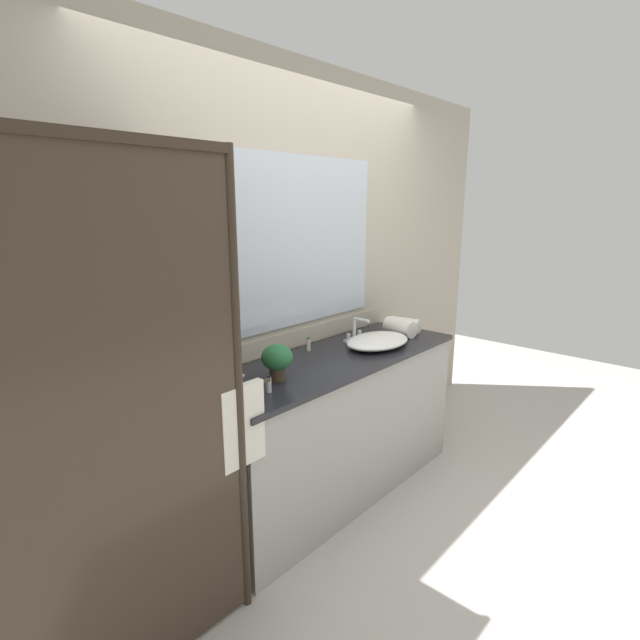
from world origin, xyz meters
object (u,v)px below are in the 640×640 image
object	(u,v)px
potted_plant	(277,359)
amenity_bottle_conditioner	(308,344)
faucet	(355,333)
amenity_bottle_shampoo	(235,392)
sink_basin	(378,341)
soap_dish	(233,375)
rolled_towel_near_edge	(405,325)
rolled_towel_middle	(400,327)
amenity_bottle_lotion	(269,384)

from	to	relation	value
potted_plant	amenity_bottle_conditioner	xyz separation A→B (m)	(0.48, 0.23, -0.07)
faucet	amenity_bottle_conditioner	bearing A→B (deg)	167.83
potted_plant	amenity_bottle_shampoo	xyz separation A→B (m)	(-0.31, -0.04, -0.08)
sink_basin	soap_dish	world-z (taller)	sink_basin
rolled_towel_near_edge	rolled_towel_middle	size ratio (longest dim) A/B	0.95
soap_dish	amenity_bottle_shampoo	world-z (taller)	amenity_bottle_shampoo
amenity_bottle_conditioner	rolled_towel_near_edge	distance (m)	0.81
amenity_bottle_lotion	rolled_towel_near_edge	distance (m)	1.41
soap_dish	amenity_bottle_conditioner	distance (m)	0.61
soap_dish	amenity_bottle_lotion	bearing A→B (deg)	-91.62
rolled_towel_middle	amenity_bottle_shampoo	bearing A→B (deg)	-178.28
soap_dish	amenity_bottle_shampoo	size ratio (longest dim) A/B	1.33
sink_basin	amenity_bottle_shampoo	world-z (taller)	amenity_bottle_shampoo
potted_plant	amenity_bottle_lotion	distance (m)	0.18
amenity_bottle_conditioner	rolled_towel_near_edge	xyz separation A→B (m)	(0.79, -0.19, 0.01)
potted_plant	amenity_bottle_shampoo	size ratio (longest dim) A/B	2.52
potted_plant	rolled_towel_near_edge	size ratio (longest dim) A/B	0.90
sink_basin	amenity_bottle_conditioner	size ratio (longest dim) A/B	5.50
potted_plant	rolled_towel_middle	bearing A→B (deg)	0.29
sink_basin	amenity_bottle_shampoo	size ratio (longest dim) A/B	6.31
amenity_bottle_shampoo	soap_dish	bearing A→B (deg)	53.60
potted_plant	amenity_bottle_conditioner	distance (m)	0.53
amenity_bottle_lotion	amenity_bottle_shampoo	bearing A→B (deg)	162.22
amenity_bottle_shampoo	amenity_bottle_lotion	world-z (taller)	amenity_bottle_lotion
faucet	amenity_bottle_shampoo	world-z (taller)	faucet
faucet	potted_plant	distance (m)	0.86
potted_plant	faucet	bearing A→B (deg)	10.09
sink_basin	amenity_bottle_lotion	size ratio (longest dim) A/B	5.55
amenity_bottle_conditioner	rolled_towel_middle	xyz separation A→B (m)	(0.68, -0.22, 0.02)
sink_basin	rolled_towel_middle	xyz separation A→B (m)	(0.31, 0.04, 0.02)
faucet	amenity_bottle_shampoo	distance (m)	1.16
potted_plant	amenity_bottle_lotion	bearing A→B (deg)	-147.29
soap_dish	rolled_towel_near_edge	xyz separation A→B (m)	(1.40, -0.16, 0.04)
faucet	rolled_towel_middle	world-z (taller)	faucet
faucet	rolled_towel_near_edge	xyz separation A→B (m)	(0.42, -0.11, -0.00)
rolled_towel_near_edge	sink_basin	bearing A→B (deg)	-171.19
faucet	rolled_towel_middle	xyz separation A→B (m)	(0.31, -0.14, 0.00)
soap_dish	rolled_towel_near_edge	world-z (taller)	rolled_towel_near_edge
amenity_bottle_shampoo	rolled_towel_near_edge	size ratio (longest dim) A/B	0.36
amenity_bottle_lotion	rolled_towel_middle	size ratio (longest dim) A/B	0.38
potted_plant	soap_dish	bearing A→B (deg)	124.22
faucet	soap_dish	size ratio (longest dim) A/B	1.70
faucet	amenity_bottle_conditioner	size ratio (longest dim) A/B	1.97
amenity_bottle_shampoo	rolled_towel_middle	size ratio (longest dim) A/B	0.34
sink_basin	amenity_bottle_lotion	distance (m)	0.98
rolled_towel_near_edge	faucet	bearing A→B (deg)	164.97
amenity_bottle_conditioner	rolled_towel_middle	distance (m)	0.72
amenity_bottle_lotion	rolled_towel_middle	world-z (taller)	rolled_towel_middle
amenity_bottle_shampoo	amenity_bottle_conditioner	xyz separation A→B (m)	(0.78, 0.27, 0.01)
soap_dish	amenity_bottle_lotion	size ratio (longest dim) A/B	1.17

